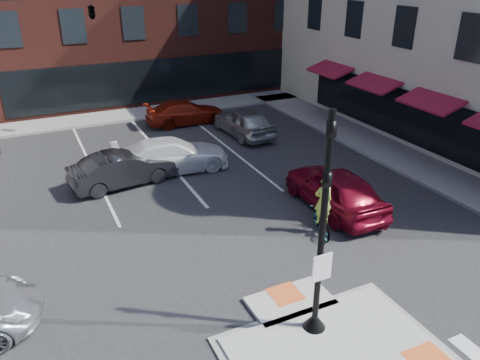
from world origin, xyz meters
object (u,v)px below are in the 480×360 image
red_sedan (335,189)px  white_pickup (172,155)px  bg_car_dark (123,169)px  bg_car_silver (244,122)px  cyclist (322,215)px  bg_car_red (185,112)px

red_sedan → white_pickup: 7.89m
bg_car_dark → bg_car_silver: 8.44m
red_sedan → cyclist: (-1.54, -1.36, -0.12)m
white_pickup → bg_car_dark: size_ratio=1.17×
white_pickup → cyclist: size_ratio=2.44×
red_sedan → bg_car_silver: (0.59, 9.43, -0.06)m
red_sedan → bg_car_red: (-1.66, 12.88, -0.17)m
bg_car_silver → cyclist: cyclist is taller
bg_car_dark → bg_car_red: bearing=-45.3°
red_sedan → bg_car_silver: 9.45m
bg_car_dark → red_sedan: bearing=-137.6°
bg_car_dark → cyclist: bearing=-150.5°
bg_car_red → red_sedan: bearing=-171.9°
bg_car_red → bg_car_silver: bearing=-146.1°
bg_car_dark → bg_car_red: (5.37, 7.07, -0.06)m
white_pickup → red_sedan: bearing=-139.9°
white_pickup → bg_car_red: white_pickup is taller
red_sedan → bg_car_red: bearing=-81.2°
cyclist → bg_car_red: bearing=-72.8°
red_sedan → white_pickup: (-4.62, 6.39, -0.08)m
white_pickup → bg_car_dark: (-2.42, -0.59, -0.02)m
bg_car_red → cyclist: (0.13, -14.24, 0.05)m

